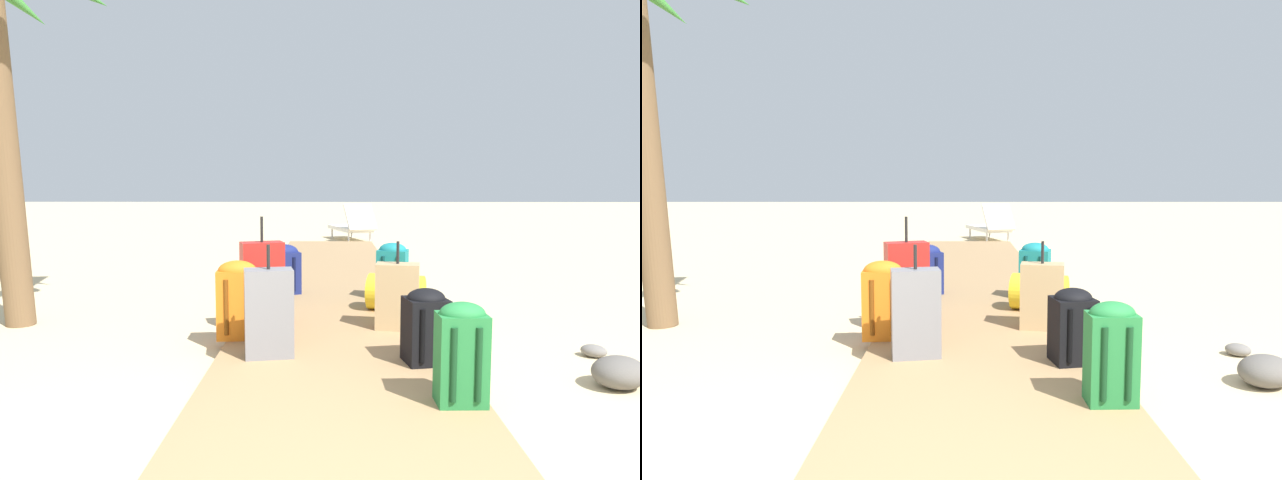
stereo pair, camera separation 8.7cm
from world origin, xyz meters
TOP-DOWN VIEW (x-y plane):
  - ground_plane at (0.00, 3.83)m, footprint 60.00×60.00m
  - boardwalk at (0.00, 4.78)m, footprint 1.65×9.57m
  - backpack_navy at (-0.53, 4.21)m, footprint 0.39×0.33m
  - suitcase_red at (-0.61, 2.92)m, footprint 0.39×0.30m
  - backpack_green at (0.66, 1.19)m, footprint 0.27×0.22m
  - suitcase_grey at (-0.46, 2.01)m, footprint 0.36×0.25m
  - suitcase_tan at (0.51, 2.76)m, footprint 0.38×0.27m
  - backpack_teal at (0.61, 3.94)m, footprint 0.35×0.32m
  - duffel_bag_yellow at (0.58, 3.42)m, footprint 0.59×0.49m
  - backpack_black at (0.59, 1.89)m, footprint 0.31×0.30m
  - backpack_orange at (-0.74, 2.46)m, footprint 0.32×0.23m
  - lounge_chair at (0.48, 10.43)m, footprint 1.03×1.62m
  - rock_right_far at (1.89, 2.28)m, footprint 0.23×0.22m
  - rock_right_near at (1.76, 1.66)m, footprint 0.45×0.43m

SIDE VIEW (x-z plane):
  - ground_plane at x=0.00m, z-range 0.00..0.00m
  - boardwalk at x=0.00m, z-range 0.00..0.08m
  - rock_right_far at x=1.89m, z-range 0.00..0.09m
  - rock_right_near at x=1.76m, z-range 0.00..0.20m
  - duffel_bag_yellow at x=0.58m, z-range 0.03..0.48m
  - lounge_chair at x=0.48m, z-range -0.08..0.73m
  - backpack_black at x=0.59m, z-range 0.09..0.59m
  - suitcase_tan at x=0.51m, z-range -0.01..0.71m
  - backpack_navy at x=-0.53m, z-range 0.09..0.63m
  - backpack_green at x=0.66m, z-range 0.09..0.65m
  - backpack_teal at x=0.61m, z-range 0.09..0.67m
  - suitcase_grey at x=-0.46m, z-range 0.00..0.77m
  - backpack_orange at x=-0.74m, z-range 0.10..0.70m
  - suitcase_red at x=-0.61m, z-range -0.03..0.88m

